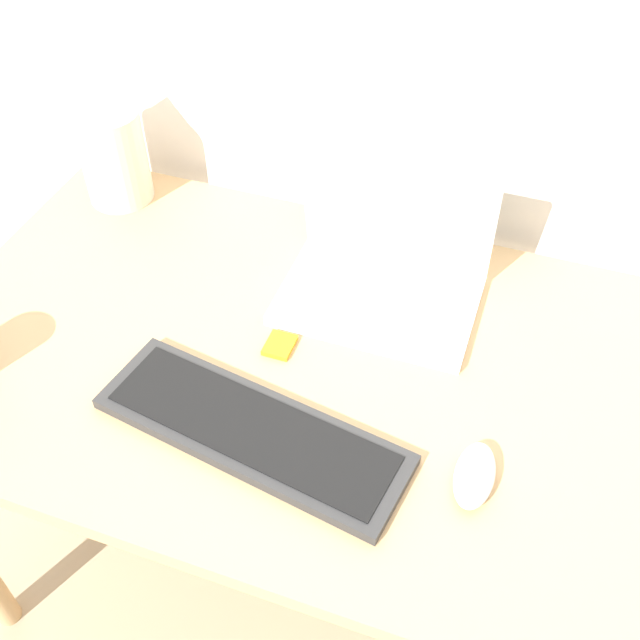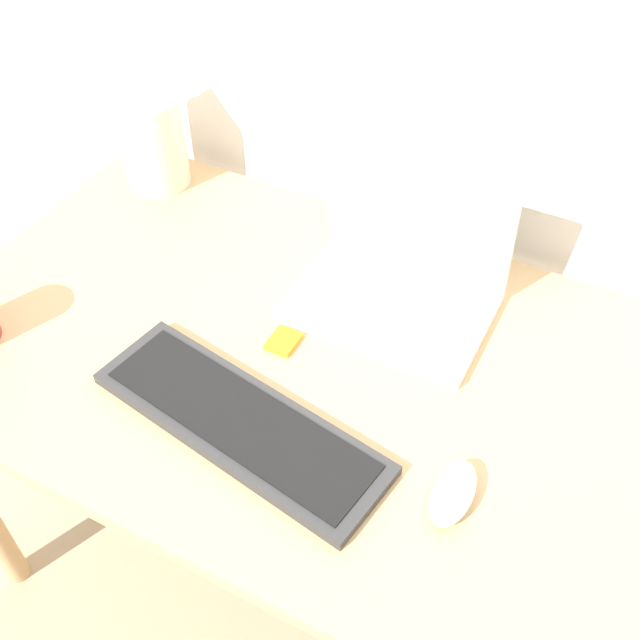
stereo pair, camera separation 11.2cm
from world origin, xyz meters
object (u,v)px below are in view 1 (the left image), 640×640
laptop (385,270)px  keyboard (252,430)px  mp3_player (280,345)px  vase (110,139)px  mouse (474,475)px

laptop → keyboard: size_ratio=0.68×
keyboard → mp3_player: keyboard is taller
keyboard → vase: size_ratio=1.83×
keyboard → mouse: (0.32, 0.03, 0.01)m
mp3_player → laptop: bearing=56.0°
mouse → mp3_player: size_ratio=2.07×
vase → mouse: bearing=-28.2°
keyboard → mp3_player: (-0.03, 0.18, -0.01)m
mouse → vase: (-0.80, 0.43, 0.11)m
mouse → vase: size_ratio=0.42×
keyboard → mouse: 0.32m
vase → mp3_player: 0.55m
mp3_player → mouse: bearing=-23.1°
laptop → mp3_player: 0.22m
laptop → mouse: (0.22, -0.33, -0.04)m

